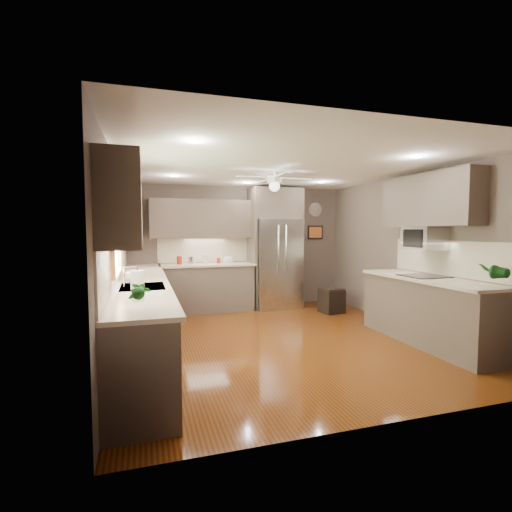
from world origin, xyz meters
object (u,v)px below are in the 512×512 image
bowl (229,262)px  microwave (424,238)px  canister_a (179,260)px  refrigerator (276,250)px  paper_towel (138,286)px  soap_bottle (130,275)px  canister_d (219,260)px  stool (331,300)px  canister_c (205,259)px  potted_plant_right (492,272)px  potted_plant_left (140,291)px  canister_b (191,260)px

bowl → microwave: bearing=-50.4°
canister_a → refrigerator: refrigerator is taller
bowl → paper_towel: size_ratio=0.75×
soap_bottle → paper_towel: 1.32m
canister_d → stool: size_ratio=0.23×
canister_a → paper_towel: (-0.72, -3.63, 0.06)m
microwave → stool: microwave is taller
soap_bottle → bowl: soap_bottle is taller
canister_c → stool: canister_c is taller
canister_c → paper_towel: size_ratio=0.59×
bowl → potted_plant_right: bearing=-61.2°
potted_plant_left → potted_plant_right: 3.87m
canister_c → canister_d: (0.26, -0.02, -0.03)m
canister_b → stool: size_ratio=0.33×
soap_bottle → potted_plant_left: potted_plant_left is taller
stool → paper_towel: 4.56m
canister_a → canister_b: size_ratio=1.03×
microwave → paper_towel: microwave is taller
canister_c → potted_plant_left: size_ratio=0.55×
potted_plant_right → canister_c: bearing=123.9°
paper_towel → canister_c: bearing=71.4°
canister_c → potted_plant_right: potted_plant_right is taller
canister_b → canister_c: size_ratio=0.84×
canister_b → potted_plant_right: size_ratio=0.41×
stool → potted_plant_right: bearing=-83.4°
bowl → paper_towel: bearing=-115.0°
canister_d → bowl: (0.21, 0.03, -0.03)m
refrigerator → potted_plant_left: bearing=-123.1°
soap_bottle → canister_c: bearing=60.1°
potted_plant_right → stool: size_ratio=0.79×
refrigerator → stool: refrigerator is taller
canister_a → canister_d: bearing=-1.4°
canister_b → potted_plant_right: 4.99m
refrigerator → soap_bottle: bearing=-141.1°
microwave → canister_a: bearing=139.8°
canister_b → refrigerator: size_ratio=0.06×
microwave → paper_towel: 4.11m
canister_a → potted_plant_left: potted_plant_left is taller
potted_plant_right → microwave: 1.27m
canister_b → microwave: (3.06, -2.81, 0.47)m
canister_a → potted_plant_left: bearing=-99.5°
bowl → refrigerator: bearing=-4.3°
refrigerator → bowl: bearing=175.7°
canister_b → canister_d: size_ratio=1.42×
soap_bottle → potted_plant_left: 1.82m
potted_plant_left → soap_bottle: bearing=94.3°
canister_c → canister_d: 0.27m
paper_towel → soap_bottle: bearing=94.8°
canister_c → potted_plant_right: 4.79m
canister_b → soap_bottle: 2.57m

